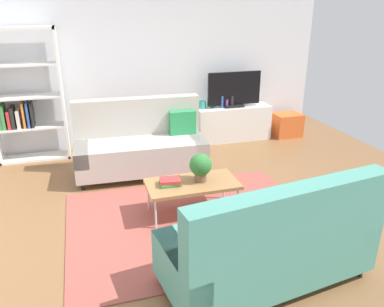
# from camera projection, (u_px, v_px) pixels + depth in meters

# --- Properties ---
(ground_plane) EXTENTS (7.68, 7.68, 0.00)m
(ground_plane) POSITION_uv_depth(u_px,v_px,m) (190.00, 215.00, 4.71)
(ground_plane) COLOR brown
(wall_far) EXTENTS (6.40, 0.12, 2.90)m
(wall_far) POSITION_uv_depth(u_px,v_px,m) (145.00, 63.00, 6.68)
(wall_far) COLOR silver
(wall_far) RESTS_ON ground_plane
(area_rug) EXTENTS (2.90, 2.20, 0.01)m
(area_rug) POSITION_uv_depth(u_px,v_px,m) (193.00, 221.00, 4.56)
(area_rug) COLOR #9E4C42
(area_rug) RESTS_ON ground_plane
(couch_beige) EXTENTS (1.93, 0.92, 1.10)m
(couch_beige) POSITION_uv_depth(u_px,v_px,m) (141.00, 145.00, 5.75)
(couch_beige) COLOR #B2ADA3
(couch_beige) RESTS_ON ground_plane
(couch_green) EXTENTS (2.00, 1.09, 1.10)m
(couch_green) POSITION_uv_depth(u_px,v_px,m) (270.00, 243.00, 3.40)
(couch_green) COLOR teal
(couch_green) RESTS_ON ground_plane
(coffee_table) EXTENTS (1.10, 0.56, 0.42)m
(coffee_table) POSITION_uv_depth(u_px,v_px,m) (192.00, 184.00, 4.61)
(coffee_table) COLOR #9E7042
(coffee_table) RESTS_ON ground_plane
(tv_console) EXTENTS (1.40, 0.44, 0.64)m
(tv_console) POSITION_uv_depth(u_px,v_px,m) (232.00, 123.00, 7.20)
(tv_console) COLOR silver
(tv_console) RESTS_ON ground_plane
(tv) EXTENTS (1.00, 0.20, 0.64)m
(tv) POSITION_uv_depth(u_px,v_px,m) (234.00, 90.00, 6.95)
(tv) COLOR black
(tv) RESTS_ON tv_console
(bookshelf) EXTENTS (1.10, 0.36, 2.10)m
(bookshelf) POSITION_uv_depth(u_px,v_px,m) (24.00, 101.00, 6.04)
(bookshelf) COLOR white
(bookshelf) RESTS_ON ground_plane
(storage_trunk) EXTENTS (0.52, 0.40, 0.44)m
(storage_trunk) POSITION_uv_depth(u_px,v_px,m) (287.00, 125.00, 7.43)
(storage_trunk) COLOR orange
(storage_trunk) RESTS_ON ground_plane
(potted_plant) EXTENTS (0.27, 0.27, 0.35)m
(potted_plant) POSITION_uv_depth(u_px,v_px,m) (201.00, 166.00, 4.57)
(potted_plant) COLOR brown
(potted_plant) RESTS_ON coffee_table
(table_book_0) EXTENTS (0.24, 0.18, 0.04)m
(table_book_0) POSITION_uv_depth(u_px,v_px,m) (170.00, 183.00, 4.53)
(table_book_0) COLOR #3F8C4C
(table_book_0) RESTS_ON coffee_table
(table_book_1) EXTENTS (0.26, 0.21, 0.04)m
(table_book_1) POSITION_uv_depth(u_px,v_px,m) (170.00, 180.00, 4.51)
(table_book_1) COLOR red
(table_book_1) RESTS_ON table_book_0
(vase_0) EXTENTS (0.14, 0.14, 0.13)m
(vase_0) POSITION_uv_depth(u_px,v_px,m) (202.00, 105.00, 6.95)
(vase_0) COLOR #33B29E
(vase_0) RESTS_ON tv_console
(vase_1) EXTENTS (0.09, 0.09, 0.13)m
(vase_1) POSITION_uv_depth(u_px,v_px,m) (213.00, 104.00, 7.00)
(vase_1) COLOR #33B29E
(vase_1) RESTS_ON tv_console
(bottle_0) EXTENTS (0.04, 0.04, 0.22)m
(bottle_0) POSITION_uv_depth(u_px,v_px,m) (222.00, 102.00, 6.94)
(bottle_0) COLOR #3359B2
(bottle_0) RESTS_ON tv_console
(bottle_1) EXTENTS (0.05, 0.05, 0.15)m
(bottle_1) POSITION_uv_depth(u_px,v_px,m) (227.00, 104.00, 6.98)
(bottle_1) COLOR purple
(bottle_1) RESTS_ON tv_console
(bottle_2) EXTENTS (0.06, 0.06, 0.21)m
(bottle_2) POSITION_uv_depth(u_px,v_px,m) (232.00, 102.00, 6.99)
(bottle_2) COLOR #262626
(bottle_2) RESTS_ON tv_console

